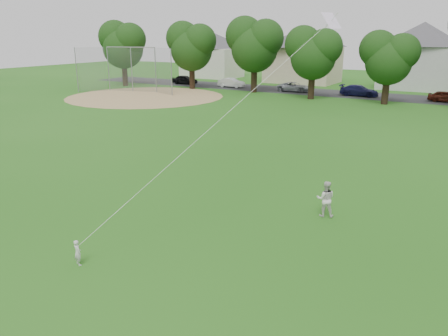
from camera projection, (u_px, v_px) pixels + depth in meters
The scene contains 9 objects.
ground at pixel (194, 247), 14.89m from camera, with size 160.00×160.00×0.00m, color #205914.
street at pixel (404, 98), 49.41m from camera, with size 90.00×7.00×0.01m, color #2D2D30.
dirt_infield at pixel (146, 96), 50.58m from camera, with size 18.00×18.00×0.02m, color #9E7F51.
toddler at pixel (78, 253), 13.64m from camera, with size 0.31×0.20×0.85m, color silver.
older_boy at pixel (325, 199), 17.21m from camera, with size 0.71×0.56×1.47m, color silver.
kite at pixel (219, 121), 15.33m from camera, with size 2.74×5.22×12.56m.
baseball_backstop at pixel (129, 70), 53.83m from camera, with size 11.87×4.81×5.39m.
parked_cars at pixel (370, 91), 50.17m from camera, with size 55.84×2.24×1.27m.
house_row at pixel (433, 51), 55.54m from camera, with size 77.20×14.10×9.98m.
Camera 1 is at (7.74, -11.03, 6.97)m, focal length 35.00 mm.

